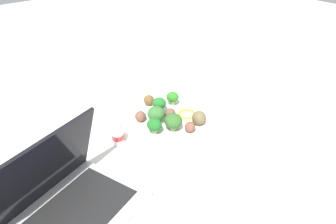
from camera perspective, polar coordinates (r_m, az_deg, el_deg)
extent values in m
plane|color=silver|center=(1.04, 0.00, -1.68)|extent=(4.00, 4.00, 0.00)
cylinder|color=white|center=(1.03, 0.00, -1.31)|extent=(0.28, 0.28, 0.02)
cylinder|color=#95B97C|center=(1.00, -2.23, -1.57)|extent=(0.02, 0.02, 0.01)
ellipsoid|color=#376E31|center=(0.98, -2.26, -0.25)|extent=(0.06, 0.06, 0.04)
cylinder|color=#A5CE80|center=(1.09, 0.83, 1.67)|extent=(0.01, 0.01, 0.02)
ellipsoid|color=#2C7E21|center=(1.08, 0.84, 2.77)|extent=(0.04, 0.04, 0.03)
cylinder|color=#9DBC72|center=(1.05, -1.71, 0.41)|extent=(0.02, 0.02, 0.02)
ellipsoid|color=#217126|center=(1.04, -1.74, 1.58)|extent=(0.05, 0.05, 0.04)
cylinder|color=#95CC7A|center=(0.97, 0.94, -2.97)|extent=(0.02, 0.02, 0.01)
ellipsoid|color=#316329|center=(0.95, 0.96, -1.64)|extent=(0.06, 0.06, 0.04)
cylinder|color=#8EB96F|center=(0.95, -2.47, -3.56)|extent=(0.02, 0.02, 0.02)
ellipsoid|color=#1E6A24|center=(0.93, -2.51, -2.32)|extent=(0.05, 0.05, 0.04)
sphere|color=brown|center=(1.00, -5.05, -0.80)|extent=(0.04, 0.04, 0.04)
sphere|color=brown|center=(0.99, 5.69, -1.10)|extent=(0.05, 0.05, 0.05)
sphere|color=brown|center=(1.01, 0.39, -0.33)|extent=(0.04, 0.04, 0.04)
sphere|color=brown|center=(1.08, -3.70, 2.10)|extent=(0.04, 0.04, 0.04)
sphere|color=brown|center=(0.95, 3.90, -2.85)|extent=(0.03, 0.03, 0.03)
torus|color=yellow|center=(1.04, 3.49, -0.37)|extent=(0.08, 0.08, 0.01)
cube|color=white|center=(1.20, 8.53, 3.12)|extent=(0.18, 0.13, 0.01)
cube|color=silver|center=(1.19, 9.67, 3.19)|extent=(0.09, 0.02, 0.01)
cube|color=silver|center=(1.15, 7.56, 2.34)|extent=(0.03, 0.02, 0.01)
cube|color=silver|center=(1.22, 8.93, 4.01)|extent=(0.09, 0.02, 0.01)
cube|color=silver|center=(1.18, 6.30, 3.09)|extent=(0.06, 0.02, 0.01)
cylinder|color=white|center=(0.94, -9.16, -4.26)|extent=(0.04, 0.04, 0.06)
cylinder|color=red|center=(0.94, -9.15, -4.40)|extent=(0.04, 0.04, 0.02)
cylinder|color=silver|center=(0.92, -9.34, -2.58)|extent=(0.03, 0.03, 0.01)
cube|color=silver|center=(0.76, -17.33, -18.48)|extent=(0.37, 0.31, 0.02)
cube|color=black|center=(0.76, -17.44, -18.06)|extent=(0.32, 0.24, 0.00)
cube|color=black|center=(0.74, -22.84, -10.36)|extent=(0.32, 0.16, 0.19)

